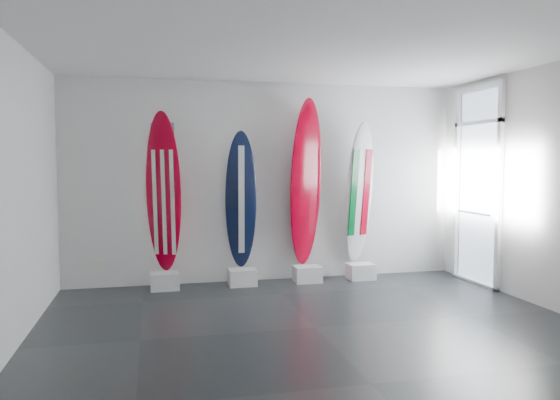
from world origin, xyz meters
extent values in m
plane|color=black|center=(0.00, 0.00, 0.00)|extent=(6.00, 6.00, 0.00)
plane|color=white|center=(0.00, 0.00, 3.00)|extent=(6.00, 6.00, 0.00)
plane|color=silver|center=(0.00, 2.50, 1.50)|extent=(6.00, 0.00, 6.00)
plane|color=silver|center=(0.00, -2.50, 1.50)|extent=(6.00, 0.00, 6.00)
plane|color=silver|center=(-3.00, 0.00, 1.50)|extent=(0.00, 5.00, 5.00)
plane|color=silver|center=(3.00, 0.00, 1.50)|extent=(0.00, 5.00, 5.00)
cube|color=silver|center=(-1.55, 2.18, 0.12)|extent=(0.40, 0.30, 0.24)
ellipsoid|color=#9E0015|center=(-1.55, 2.28, 1.38)|extent=(0.55, 0.38, 2.28)
cube|color=silver|center=(-0.45, 2.18, 0.12)|extent=(0.40, 0.30, 0.24)
ellipsoid|color=black|center=(-0.45, 2.28, 1.25)|extent=(0.49, 0.32, 2.02)
cube|color=silver|center=(0.54, 2.18, 0.12)|extent=(0.40, 0.30, 0.24)
ellipsoid|color=#9E0015|center=(0.54, 2.28, 1.50)|extent=(0.62, 0.42, 2.52)
cube|color=silver|center=(1.40, 2.18, 0.12)|extent=(0.40, 0.30, 0.24)
ellipsoid|color=silver|center=(1.40, 2.28, 1.33)|extent=(0.56, 0.43, 2.19)
cube|color=silver|center=(-2.45, 2.48, 0.35)|extent=(0.09, 0.02, 0.13)
camera|label=1|loc=(-1.70, -5.54, 1.80)|focal=34.70mm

